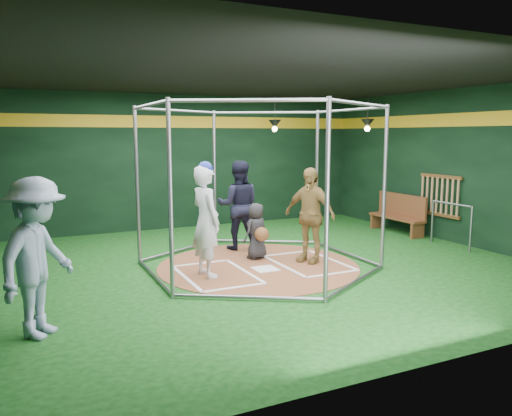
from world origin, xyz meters
name	(u,v)px	position (x,y,z in m)	size (l,w,h in m)	color
room_shell	(258,174)	(0.00, 0.01, 1.75)	(10.10, 9.10, 3.53)	#0D3D0F
clay_disc	(258,266)	(0.00, 0.00, 0.01)	(3.80, 3.80, 0.01)	brown
home_plate	(265,269)	(0.00, -0.30, 0.02)	(0.43, 0.43, 0.01)	white
batter_box_left	(216,274)	(-0.95, -0.25, 0.02)	(1.17, 1.77, 0.01)	white
batter_box_right	(308,263)	(0.95, -0.25, 0.02)	(1.17, 1.77, 0.01)	white
batting_cage	(258,187)	(0.00, 0.00, 1.50)	(4.05, 4.67, 3.00)	gray
bat_rack	(439,195)	(4.93, 0.40, 1.05)	(0.07, 1.25, 0.98)	brown
pendant_lamp_near	(275,124)	(2.20, 3.60, 2.74)	(0.34, 0.34, 0.90)	black
pendant_lamp_far	(367,124)	(4.00, 2.00, 2.74)	(0.34, 0.34, 0.90)	black
batter_figure	(206,220)	(-1.12, -0.23, 1.01)	(0.57, 0.77, 2.01)	silver
visitor_leopard	(310,215)	(1.03, -0.15, 0.93)	(1.08, 0.45, 1.84)	tan
catcher_figure	(257,231)	(0.20, 0.49, 0.57)	(0.63, 0.65, 1.12)	black
umpire	(238,205)	(0.22, 1.45, 0.97)	(0.93, 0.72, 1.91)	black
bystander_blue	(37,258)	(-3.85, -1.83, 0.99)	(1.27, 0.73, 1.97)	#94A7C3
dugout_bench	(399,213)	(4.63, 1.42, 0.50)	(0.40, 1.69, 0.99)	brown
steel_railing	(451,218)	(4.55, -0.34, 0.66)	(0.05, 1.15, 0.99)	gray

